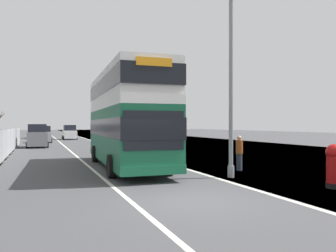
{
  "coord_description": "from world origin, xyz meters",
  "views": [
    {
      "loc": [
        -4.15,
        -9.31,
        2.28
      ],
      "look_at": [
        1.53,
        5.61,
        2.2
      ],
      "focal_mm": 36.44,
      "sensor_mm": 36.0,
      "label": 1
    }
  ],
  "objects_px": {
    "lamppost_foreground": "(231,71)",
    "red_pillar_postbox": "(335,164)",
    "double_decker_bus": "(126,117)",
    "roadworks_barrier": "(172,149)",
    "car_far_side": "(38,132)",
    "car_oncoming_near": "(37,136)",
    "car_receding_far": "(70,133)",
    "pedestrian_at_kerb": "(239,153)",
    "car_receding_mid": "(43,135)"
  },
  "relations": [
    {
      "from": "car_far_side",
      "to": "pedestrian_at_kerb",
      "type": "distance_m",
      "value": 46.64
    },
    {
      "from": "car_receding_far",
      "to": "car_far_side",
      "type": "height_order",
      "value": "car_far_side"
    },
    {
      "from": "red_pillar_postbox",
      "to": "car_receding_mid",
      "type": "distance_m",
      "value": 37.33
    },
    {
      "from": "lamppost_foreground",
      "to": "car_far_side",
      "type": "height_order",
      "value": "lamppost_foreground"
    },
    {
      "from": "roadworks_barrier",
      "to": "car_receding_far",
      "type": "height_order",
      "value": "car_receding_far"
    },
    {
      "from": "double_decker_bus",
      "to": "car_receding_far",
      "type": "relative_size",
      "value": 2.61
    },
    {
      "from": "double_decker_bus",
      "to": "lamppost_foreground",
      "type": "distance_m",
      "value": 6.33
    },
    {
      "from": "red_pillar_postbox",
      "to": "car_oncoming_near",
      "type": "distance_m",
      "value": 28.73
    },
    {
      "from": "roadworks_barrier",
      "to": "car_oncoming_near",
      "type": "relative_size",
      "value": 0.42
    },
    {
      "from": "lamppost_foreground",
      "to": "pedestrian_at_kerb",
      "type": "relative_size",
      "value": 5.61
    },
    {
      "from": "lamppost_foreground",
      "to": "car_oncoming_near",
      "type": "xyz_separation_m",
      "value": [
        -7.84,
        23.47,
        -3.51
      ]
    },
    {
      "from": "roadworks_barrier",
      "to": "pedestrian_at_kerb",
      "type": "xyz_separation_m",
      "value": [
        1.45,
        -5.37,
        0.15
      ]
    },
    {
      "from": "double_decker_bus",
      "to": "car_receding_far",
      "type": "height_order",
      "value": "double_decker_bus"
    },
    {
      "from": "lamppost_foreground",
      "to": "red_pillar_postbox",
      "type": "xyz_separation_m",
      "value": [
        2.15,
        -3.47,
        -3.72
      ]
    },
    {
      "from": "car_oncoming_near",
      "to": "car_far_side",
      "type": "relative_size",
      "value": 0.88
    },
    {
      "from": "lamppost_foreground",
      "to": "car_receding_far",
      "type": "distance_m",
      "value": 41.18
    },
    {
      "from": "lamppost_foreground",
      "to": "car_oncoming_near",
      "type": "bearing_deg",
      "value": 108.48
    },
    {
      "from": "car_receding_mid",
      "to": "roadworks_barrier",
      "type": "bearing_deg",
      "value": -74.2
    },
    {
      "from": "car_oncoming_near",
      "to": "double_decker_bus",
      "type": "bearing_deg",
      "value": -76.52
    },
    {
      "from": "red_pillar_postbox",
      "to": "car_receding_far",
      "type": "xyz_separation_m",
      "value": [
        -5.48,
        44.36,
        0.15
      ]
    },
    {
      "from": "car_receding_far",
      "to": "red_pillar_postbox",
      "type": "bearing_deg",
      "value": -82.96
    },
    {
      "from": "car_oncoming_near",
      "to": "pedestrian_at_kerb",
      "type": "relative_size",
      "value": 2.3
    },
    {
      "from": "double_decker_bus",
      "to": "red_pillar_postbox",
      "type": "relative_size",
      "value": 7.11
    },
    {
      "from": "double_decker_bus",
      "to": "red_pillar_postbox",
      "type": "bearing_deg",
      "value": -56.67
    },
    {
      "from": "red_pillar_postbox",
      "to": "car_oncoming_near",
      "type": "bearing_deg",
      "value": 110.34
    },
    {
      "from": "pedestrian_at_kerb",
      "to": "car_far_side",
      "type": "bearing_deg",
      "value": 101.55
    },
    {
      "from": "lamppost_foreground",
      "to": "car_receding_mid",
      "type": "bearing_deg",
      "value": 102.34
    },
    {
      "from": "car_oncoming_near",
      "to": "car_receding_mid",
      "type": "xyz_separation_m",
      "value": [
        0.69,
        9.22,
        -0.09
      ]
    },
    {
      "from": "car_receding_far",
      "to": "pedestrian_at_kerb",
      "type": "xyz_separation_m",
      "value": [
        4.86,
        -39.15,
        -0.15
      ]
    },
    {
      "from": "car_receding_far",
      "to": "car_oncoming_near",
      "type": "bearing_deg",
      "value": -104.51
    },
    {
      "from": "car_receding_far",
      "to": "lamppost_foreground",
      "type": "bearing_deg",
      "value": -85.35
    },
    {
      "from": "car_receding_far",
      "to": "car_far_side",
      "type": "bearing_deg",
      "value": 124.34
    },
    {
      "from": "double_decker_bus",
      "to": "pedestrian_at_kerb",
      "type": "bearing_deg",
      "value": -33.19
    },
    {
      "from": "car_oncoming_near",
      "to": "car_receding_far",
      "type": "height_order",
      "value": "car_oncoming_near"
    },
    {
      "from": "lamppost_foreground",
      "to": "double_decker_bus",
      "type": "bearing_deg",
      "value": 124.4
    },
    {
      "from": "car_receding_far",
      "to": "car_far_side",
      "type": "xyz_separation_m",
      "value": [
        -4.47,
        6.54,
        0.06
      ]
    },
    {
      "from": "car_oncoming_near",
      "to": "car_far_side",
      "type": "xyz_separation_m",
      "value": [
        0.04,
        23.97,
        0.0
      ]
    },
    {
      "from": "car_receding_mid",
      "to": "car_receding_far",
      "type": "height_order",
      "value": "car_receding_far"
    },
    {
      "from": "lamppost_foreground",
      "to": "roadworks_barrier",
      "type": "relative_size",
      "value": 5.8
    },
    {
      "from": "double_decker_bus",
      "to": "lamppost_foreground",
      "type": "xyz_separation_m",
      "value": [
        3.41,
        -4.98,
        1.94
      ]
    },
    {
      "from": "roadworks_barrier",
      "to": "pedestrian_at_kerb",
      "type": "relative_size",
      "value": 0.97
    },
    {
      "from": "lamppost_foreground",
      "to": "car_oncoming_near",
      "type": "relative_size",
      "value": 2.43
    },
    {
      "from": "car_far_side",
      "to": "red_pillar_postbox",
      "type": "bearing_deg",
      "value": -78.94
    },
    {
      "from": "roadworks_barrier",
      "to": "car_far_side",
      "type": "height_order",
      "value": "car_far_side"
    },
    {
      "from": "lamppost_foreground",
      "to": "car_far_side",
      "type": "distance_m",
      "value": 48.2
    },
    {
      "from": "car_receding_mid",
      "to": "pedestrian_at_kerb",
      "type": "xyz_separation_m",
      "value": [
        8.68,
        -30.95,
        -0.11
      ]
    },
    {
      "from": "red_pillar_postbox",
      "to": "double_decker_bus",
      "type": "bearing_deg",
      "value": 123.33
    },
    {
      "from": "double_decker_bus",
      "to": "car_oncoming_near",
      "type": "distance_m",
      "value": 19.08
    },
    {
      "from": "red_pillar_postbox",
      "to": "car_receding_mid",
      "type": "relative_size",
      "value": 0.37
    },
    {
      "from": "roadworks_barrier",
      "to": "pedestrian_at_kerb",
      "type": "distance_m",
      "value": 5.57
    }
  ]
}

